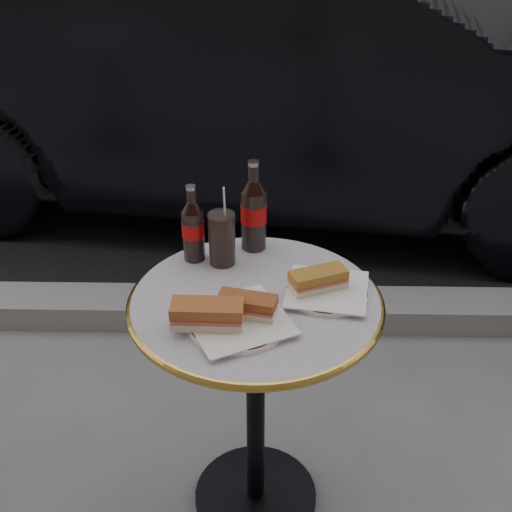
{
  "coord_description": "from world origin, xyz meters",
  "views": [
    {
      "loc": [
        0.03,
        -1.27,
        1.61
      ],
      "look_at": [
        0.0,
        0.05,
        0.82
      ],
      "focal_mm": 45.0,
      "sensor_mm": 36.0,
      "label": 1
    }
  ],
  "objects_px": {
    "plate_left": "(237,322)",
    "cola_bottle_right": "(254,206)",
    "cola_bottle_left": "(193,223)",
    "parked_car": "(272,68)",
    "cola_glass": "(222,239)",
    "plate_right": "(327,292)",
    "bistro_table": "(256,409)"
  },
  "relations": [
    {
      "from": "plate_left",
      "to": "cola_bottle_right",
      "type": "distance_m",
      "value": 0.37
    },
    {
      "from": "bistro_table",
      "to": "cola_glass",
      "type": "height_order",
      "value": "cola_glass"
    },
    {
      "from": "plate_right",
      "to": "plate_left",
      "type": "bearing_deg",
      "value": -148.78
    },
    {
      "from": "cola_bottle_right",
      "to": "plate_left",
      "type": "bearing_deg",
      "value": -94.62
    },
    {
      "from": "cola_bottle_right",
      "to": "parked_car",
      "type": "height_order",
      "value": "parked_car"
    },
    {
      "from": "cola_glass",
      "to": "plate_right",
      "type": "bearing_deg",
      "value": -27.9
    },
    {
      "from": "plate_left",
      "to": "cola_bottle_left",
      "type": "xyz_separation_m",
      "value": [
        -0.13,
        0.29,
        0.1
      ]
    },
    {
      "from": "cola_bottle_left",
      "to": "bistro_table",
      "type": "bearing_deg",
      "value": -47.47
    },
    {
      "from": "plate_right",
      "to": "cola_bottle_right",
      "type": "xyz_separation_m",
      "value": [
        -0.18,
        0.22,
        0.12
      ]
    },
    {
      "from": "cola_glass",
      "to": "parked_car",
      "type": "relative_size",
      "value": 0.03
    },
    {
      "from": "plate_left",
      "to": "cola_bottle_left",
      "type": "relative_size",
      "value": 1.07
    },
    {
      "from": "cola_bottle_right",
      "to": "plate_right",
      "type": "bearing_deg",
      "value": -50.53
    },
    {
      "from": "plate_left",
      "to": "parked_car",
      "type": "relative_size",
      "value": 0.05
    },
    {
      "from": "cola_glass",
      "to": "parked_car",
      "type": "height_order",
      "value": "parked_car"
    },
    {
      "from": "cola_glass",
      "to": "bistro_table",
      "type": "bearing_deg",
      "value": -60.63
    },
    {
      "from": "plate_left",
      "to": "cola_bottle_right",
      "type": "bearing_deg",
      "value": 85.38
    },
    {
      "from": "plate_right",
      "to": "cola_bottle_left",
      "type": "bearing_deg",
      "value": 154.75
    },
    {
      "from": "plate_right",
      "to": "parked_car",
      "type": "bearing_deg",
      "value": 93.63
    },
    {
      "from": "plate_left",
      "to": "plate_right",
      "type": "bearing_deg",
      "value": 31.22
    },
    {
      "from": "bistro_table",
      "to": "plate_right",
      "type": "xyz_separation_m",
      "value": [
        0.17,
        0.02,
        0.37
      ]
    },
    {
      "from": "plate_left",
      "to": "plate_right",
      "type": "height_order",
      "value": "plate_left"
    },
    {
      "from": "cola_bottle_right",
      "to": "parked_car",
      "type": "xyz_separation_m",
      "value": [
        0.05,
        1.87,
        -0.12
      ]
    },
    {
      "from": "bistro_table",
      "to": "parked_car",
      "type": "height_order",
      "value": "parked_car"
    },
    {
      "from": "plate_right",
      "to": "cola_bottle_left",
      "type": "relative_size",
      "value": 0.96
    },
    {
      "from": "plate_left",
      "to": "cola_glass",
      "type": "xyz_separation_m",
      "value": [
        -0.05,
        0.27,
        0.07
      ]
    },
    {
      "from": "plate_right",
      "to": "parked_car",
      "type": "relative_size",
      "value": 0.05
    },
    {
      "from": "cola_bottle_right",
      "to": "cola_glass",
      "type": "relative_size",
      "value": 1.75
    },
    {
      "from": "cola_bottle_right",
      "to": "parked_car",
      "type": "distance_m",
      "value": 1.87
    },
    {
      "from": "cola_bottle_left",
      "to": "cola_glass",
      "type": "distance_m",
      "value": 0.09
    },
    {
      "from": "plate_right",
      "to": "cola_glass",
      "type": "distance_m",
      "value": 0.31
    },
    {
      "from": "plate_right",
      "to": "cola_bottle_left",
      "type": "xyz_separation_m",
      "value": [
        -0.34,
        0.16,
        0.1
      ]
    },
    {
      "from": "cola_bottle_left",
      "to": "parked_car",
      "type": "distance_m",
      "value": 1.95
    }
  ]
}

